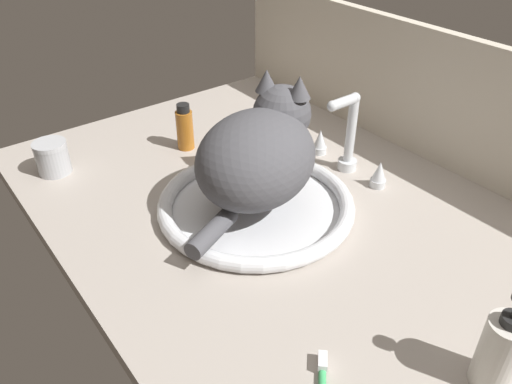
% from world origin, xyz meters
% --- Properties ---
extents(countertop, '(1.19, 0.76, 0.03)m').
position_xyz_m(countertop, '(0.00, 0.00, 0.01)').
color(countertop, '#ADA399').
rests_on(countertop, ground).
extents(backsplash_wall, '(1.19, 0.02, 0.30)m').
position_xyz_m(backsplash_wall, '(0.00, 0.39, 0.15)').
color(backsplash_wall, beige).
rests_on(backsplash_wall, ground).
extents(sink_basin, '(0.37, 0.37, 0.03)m').
position_xyz_m(sink_basin, '(-0.05, -0.03, 0.04)').
color(sink_basin, white).
rests_on(sink_basin, countertop).
extents(faucet, '(0.20, 0.09, 0.17)m').
position_xyz_m(faucet, '(-0.05, 0.21, 0.10)').
color(faucet, silver).
rests_on(faucet, countertop).
extents(cat, '(0.28, 0.35, 0.21)m').
position_xyz_m(cat, '(-0.06, -0.01, 0.15)').
color(cat, '#4C4C51').
rests_on(cat, sink_basin).
extents(amber_bottle, '(0.04, 0.04, 0.11)m').
position_xyz_m(amber_bottle, '(-0.34, -0.01, 0.08)').
color(amber_bottle, '#B2661E').
rests_on(amber_bottle, countertop).
extents(metal_jar, '(0.07, 0.07, 0.07)m').
position_xyz_m(metal_jar, '(-0.42, -0.29, 0.07)').
color(metal_jar, '#B2B5BA').
rests_on(metal_jar, countertop).
extents(soap_pump_bottle, '(0.05, 0.05, 0.16)m').
position_xyz_m(soap_pump_bottle, '(0.42, -0.02, 0.09)').
color(soap_pump_bottle, silver).
rests_on(soap_pump_bottle, countertop).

